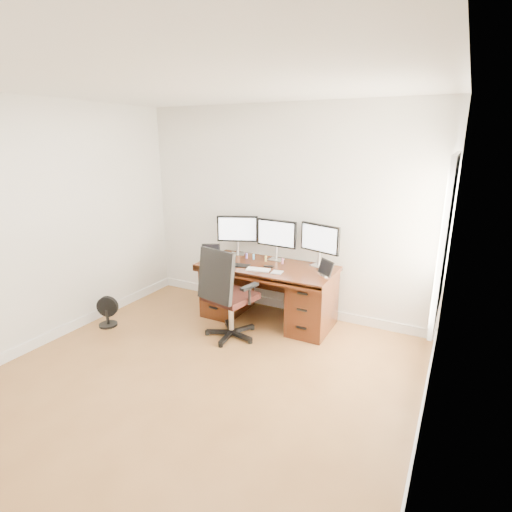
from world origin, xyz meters
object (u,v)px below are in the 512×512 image
at_px(desk, 268,291).
at_px(floor_fan, 107,312).
at_px(monitor_center, 277,235).
at_px(keyboard, 258,270).
at_px(office_chair, 228,309).

height_order(desk, floor_fan, desk).
distance_m(monitor_center, keyboard, 0.59).
distance_m(floor_fan, keyboard, 1.98).
height_order(floor_fan, monitor_center, monitor_center).
bearing_deg(office_chair, desk, 85.33).
height_order(office_chair, floor_fan, office_chair).
height_order(desk, monitor_center, monitor_center).
bearing_deg(monitor_center, desk, -86.72).
distance_m(office_chair, floor_fan, 1.58).
bearing_deg(office_chair, floor_fan, -151.74).
xyz_separation_m(office_chair, keyboard, (0.19, 0.41, 0.39)).
relative_size(desk, floor_fan, 4.40).
distance_m(floor_fan, monitor_center, 2.35).
relative_size(desk, monitor_center, 3.08).
relative_size(floor_fan, monitor_center, 0.70).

